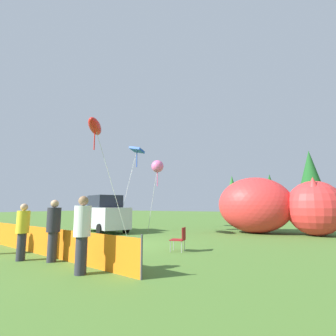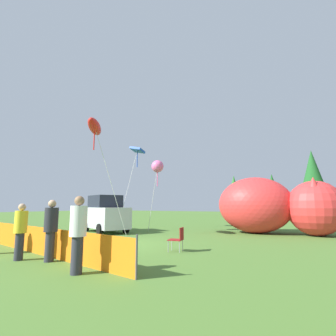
{
  "view_description": "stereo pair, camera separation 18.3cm",
  "coord_description": "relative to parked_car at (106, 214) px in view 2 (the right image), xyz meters",
  "views": [
    {
      "loc": [
        7.63,
        -8.79,
        1.67
      ],
      "look_at": [
        -0.49,
        5.74,
        4.04
      ],
      "focal_mm": 28.0,
      "sensor_mm": 36.0,
      "label": 1
    },
    {
      "loc": [
        7.79,
        -8.7,
        1.67
      ],
      "look_at": [
        -0.49,
        5.74,
        4.04
      ],
      "focal_mm": 28.0,
      "sensor_mm": 36.0,
      "label": 2
    }
  ],
  "objects": [
    {
      "name": "spectator_in_yellow_shirt",
      "position": [
        6.55,
        -7.97,
        -0.07
      ],
      "size": [
        0.41,
        0.41,
        1.9
      ],
      "color": "#2D2D38",
      "rests_on": "ground"
    },
    {
      "name": "kite_blue_box",
      "position": [
        0.27,
        2.87,
        4.57
      ],
      "size": [
        1.03,
        3.11,
        6.03
      ],
      "color": "silver",
      "rests_on": "ground"
    },
    {
      "name": "horizon_tree_mid",
      "position": [
        0.25,
        28.63,
        2.8
      ],
      "size": [
        2.67,
        2.67,
        6.37
      ],
      "color": "brown",
      "rests_on": "ground"
    },
    {
      "name": "spectator_in_white_shirt",
      "position": [
        3.71,
        -7.71,
        -0.17
      ],
      "size": [
        0.38,
        0.38,
        1.72
      ],
      "color": "#2D2D38",
      "rests_on": "ground"
    },
    {
      "name": "ground_plane",
      "position": [
        4.03,
        -3.94,
        -1.11
      ],
      "size": [
        120.0,
        120.0,
        0.0
      ],
      "primitive_type": "plane",
      "color": "#4C752D"
    },
    {
      "name": "horizon_tree_east",
      "position": [
        5.1,
        34.63,
        3.17
      ],
      "size": [
        2.92,
        2.92,
        6.98
      ],
      "color": "brown",
      "rests_on": "ground"
    },
    {
      "name": "inflatable_cat",
      "position": [
        9.45,
        4.06,
        0.45
      ],
      "size": [
        7.02,
        3.59,
        3.37
      ],
      "rotation": [
        0.0,
        0.0,
        0.05
      ],
      "color": "red",
      "rests_on": "ground"
    },
    {
      "name": "horizon_tree_northeast",
      "position": [
        11.34,
        26.98,
        4.43
      ],
      "size": [
        3.78,
        3.78,
        9.03
      ],
      "color": "brown",
      "rests_on": "ground"
    },
    {
      "name": "folding_chair",
      "position": [
        7.26,
        -3.93,
        -0.61
      ],
      "size": [
        0.59,
        0.59,
        0.86
      ],
      "rotation": [
        0.0,
        0.0,
        -2.94
      ],
      "color": "maroon",
      "rests_on": "ground"
    },
    {
      "name": "kite_red_lizard",
      "position": [
        1.39,
        -2.56,
        4.82
      ],
      "size": [
        2.13,
        2.66,
        6.39
      ],
      "color": "silver",
      "rests_on": "ground"
    },
    {
      "name": "safety_fence",
      "position": [
        3.53,
        -6.8,
        -0.65
      ],
      "size": [
        9.2,
        1.68,
        1.0
      ],
      "rotation": [
        0.0,
        0.0,
        -0.18
      ],
      "color": "orange",
      "rests_on": "ground"
    },
    {
      "name": "parked_car",
      "position": [
        0.0,
        0.0,
        0.0
      ],
      "size": [
        4.27,
        3.18,
        2.3
      ],
      "rotation": [
        0.0,
        0.0,
        -0.44
      ],
      "color": "#B7BCC1",
      "rests_on": "ground"
    },
    {
      "name": "kite_pink_octopus",
      "position": [
        2.9,
        1.56,
        3.04
      ],
      "size": [
        1.25,
        0.79,
        4.57
      ],
      "color": "silver",
      "rests_on": "ground"
    },
    {
      "name": "spectator_in_grey_shirt",
      "position": [
        4.7,
        -7.37,
        -0.11
      ],
      "size": [
        0.4,
        0.4,
        1.83
      ],
      "color": "#2D2D38",
      "rests_on": "ground"
    }
  ]
}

